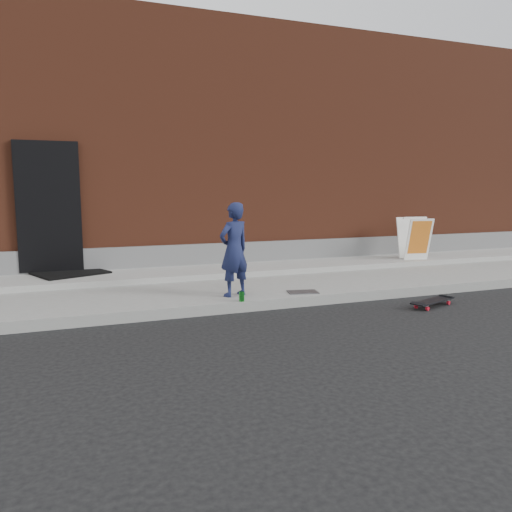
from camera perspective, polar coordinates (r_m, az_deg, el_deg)
name	(u,v)px	position (r m, az deg, el deg)	size (l,w,h in m)	color
ground	(248,312)	(7.03, -0.91, -6.43)	(80.00, 80.00, 0.00)	black
sidewalk	(218,287)	(8.40, -4.39, -3.57)	(20.00, 3.00, 0.15)	gray
apron	(204,272)	(9.24, -5.97, -1.78)	(20.00, 1.20, 0.10)	#979691
building	(158,159)	(13.63, -11.14, 10.86)	(20.00, 8.10, 5.00)	brown
child	(234,250)	(7.26, -2.53, 0.74)	(0.50, 0.33, 1.37)	#181F45
skateboard	(433,301)	(7.78, 19.54, -4.91)	(0.85, 0.47, 0.09)	red
pizza_sign	(415,238)	(10.93, 17.67, 1.97)	(0.61, 0.70, 0.88)	white
soda_can	(242,296)	(7.00, -1.64, -4.65)	(0.07, 0.07, 0.14)	#1C8C27
doormat	(71,273)	(9.23, -20.42, -1.82)	(1.10, 0.89, 0.03)	black
utility_plate	(303,292)	(7.63, 5.38, -4.12)	(0.45, 0.29, 0.01)	#525257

